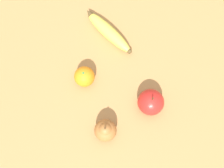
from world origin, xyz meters
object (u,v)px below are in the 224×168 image
object	(u,v)px
banana	(108,32)
pear	(105,130)
orange	(84,77)
apple	(151,102)

from	to	relation	value
banana	pear	world-z (taller)	pear
banana	orange	size ratio (longest dim) A/B	3.15
banana	pear	distance (m)	0.34
banana	pear	bearing A→B (deg)	134.98
pear	apple	bearing A→B (deg)	13.88
pear	banana	bearing A→B (deg)	70.96
banana	pear	size ratio (longest dim) A/B	2.44
orange	pear	world-z (taller)	pear
banana	apple	size ratio (longest dim) A/B	2.40
banana	orange	distance (m)	0.19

